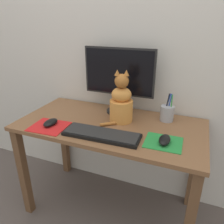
{
  "coord_description": "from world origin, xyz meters",
  "views": [
    {
      "loc": [
        0.47,
        -1.14,
        1.31
      ],
      "look_at": [
        0.03,
        -0.05,
        0.81
      ],
      "focal_mm": 35.0,
      "sensor_mm": 36.0,
      "label": 1
    }
  ],
  "objects": [
    {
      "name": "wall_back",
      "position": [
        0.0,
        0.32,
        1.25
      ],
      "size": [
        7.0,
        0.04,
        2.5
      ],
      "color": "beige",
      "rests_on": "ground_plane"
    },
    {
      "name": "computer_mouse_right",
      "position": [
        0.36,
        -0.12,
        0.72
      ],
      "size": [
        0.06,
        0.11,
        0.03
      ],
      "color": "black",
      "rests_on": "mousepad_right"
    },
    {
      "name": "mousepad_left",
      "position": [
        -0.33,
        -0.18,
        0.7
      ],
      "size": [
        0.23,
        0.2,
        0.0
      ],
      "rotation": [
        0.0,
        0.0,
        0.06
      ],
      "color": "red",
      "rests_on": "desk"
    },
    {
      "name": "ground_plane",
      "position": [
        0.0,
        0.0,
        0.0
      ],
      "size": [
        12.0,
        12.0,
        0.0
      ],
      "primitive_type": "plane",
      "color": "#564C47"
    },
    {
      "name": "desk",
      "position": [
        0.0,
        0.0,
        0.59
      ],
      "size": [
        1.16,
        0.58,
        0.7
      ],
      "color": "brown",
      "rests_on": "ground_plane"
    },
    {
      "name": "monitor",
      "position": [
        -0.02,
        0.19,
        0.96
      ],
      "size": [
        0.48,
        0.17,
        0.44
      ],
      "color": "black",
      "rests_on": "desk"
    },
    {
      "name": "computer_mouse_left",
      "position": [
        -0.33,
        -0.16,
        0.72
      ],
      "size": [
        0.07,
        0.11,
        0.03
      ],
      "color": "black",
      "rests_on": "mousepad_left"
    },
    {
      "name": "cat",
      "position": [
        0.05,
        0.06,
        0.83
      ],
      "size": [
        0.19,
        0.23,
        0.33
      ],
      "rotation": [
        0.0,
        0.0,
        0.32
      ],
      "color": "#D6893D",
      "rests_on": "desk"
    },
    {
      "name": "keyboard",
      "position": [
        0.02,
        -0.17,
        0.71
      ],
      "size": [
        0.44,
        0.16,
        0.02
      ],
      "rotation": [
        0.0,
        0.0,
        0.03
      ],
      "color": "black",
      "rests_on": "desk"
    },
    {
      "name": "mousepad_right",
      "position": [
        0.35,
        -0.11,
        0.7
      ],
      "size": [
        0.2,
        0.18,
        0.0
      ],
      "rotation": [
        0.0,
        0.0,
        0.03
      ],
      "color": "#238438",
      "rests_on": "desk"
    },
    {
      "name": "pen_cup",
      "position": [
        0.32,
        0.17,
        0.75
      ],
      "size": [
        0.09,
        0.09,
        0.18
      ],
      "color": "#99999E",
      "rests_on": "desk"
    }
  ]
}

